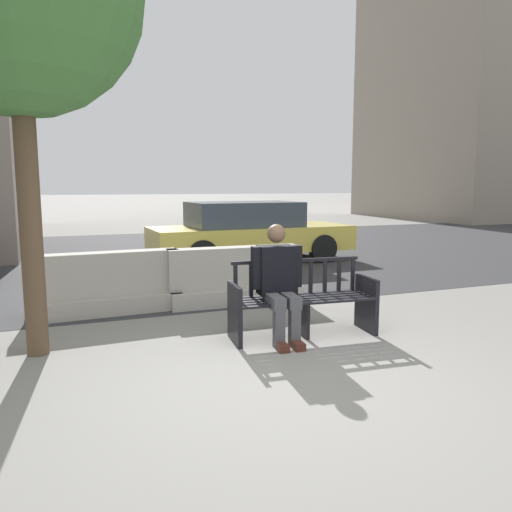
{
  "coord_description": "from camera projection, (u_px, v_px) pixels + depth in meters",
  "views": [
    {
      "loc": [
        -1.81,
        -3.84,
        1.74
      ],
      "look_at": [
        0.77,
        2.71,
        0.75
      ],
      "focal_mm": 35.0,
      "sensor_mm": 36.0,
      "label": 1
    }
  ],
  "objects": [
    {
      "name": "car_taxi_near",
      "position": [
        249.0,
        231.0,
        11.52
      ],
      "size": [
        4.66,
        1.92,
        1.38
      ],
      "color": "#DBC64C",
      "rests_on": "ground"
    },
    {
      "name": "street_bench",
      "position": [
        302.0,
        302.0,
        5.81
      ],
      "size": [
        1.73,
        0.67,
        0.88
      ],
      "color": "black",
      "rests_on": "ground"
    },
    {
      "name": "jersey_barrier_centre",
      "position": [
        234.0,
        280.0,
        7.49
      ],
      "size": [
        2.02,
        0.74,
        0.84
      ],
      "color": "#ADA89E",
      "rests_on": "ground"
    },
    {
      "name": "jersey_barrier_left",
      "position": [
        107.0,
        288.0,
        6.91
      ],
      "size": [
        2.03,
        0.77,
        0.84
      ],
      "color": "#ADA89E",
      "rests_on": "ground"
    },
    {
      "name": "ground_plane",
      "position": [
        287.0,
        383.0,
        4.44
      ],
      "size": [
        200.0,
        200.0,
        0.0
      ],
      "primitive_type": "plane",
      "color": "gray"
    },
    {
      "name": "street_asphalt",
      "position": [
        140.0,
        256.0,
        12.46
      ],
      "size": [
        120.0,
        12.0,
        0.01
      ],
      "primitive_type": "cube",
      "color": "#333335",
      "rests_on": "ground"
    },
    {
      "name": "seated_person",
      "position": [
        278.0,
        280.0,
        5.62
      ],
      "size": [
        0.59,
        0.75,
        1.31
      ],
      "color": "black",
      "rests_on": "ground"
    }
  ]
}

